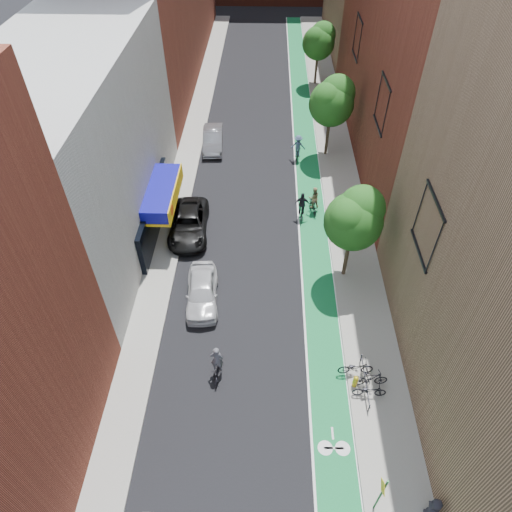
# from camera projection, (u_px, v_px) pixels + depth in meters

# --- Properties ---
(ground) EXTENTS (160.00, 160.00, 0.00)m
(ground) POSITION_uv_depth(u_px,v_px,m) (248.00, 425.00, 21.72)
(ground) COLOR black
(ground) RESTS_ON ground
(bike_lane) EXTENTS (2.00, 68.00, 0.01)m
(bike_lane) POSITION_uv_depth(u_px,v_px,m) (305.00, 142.00, 40.21)
(bike_lane) COLOR #12652A
(bike_lane) RESTS_ON ground
(sidewalk_left) EXTENTS (2.00, 68.00, 0.15)m
(sidewalk_left) POSITION_uv_depth(u_px,v_px,m) (192.00, 140.00, 40.36)
(sidewalk_left) COLOR gray
(sidewalk_left) RESTS_ON ground
(sidewalk_right) EXTENTS (3.00, 68.00, 0.15)m
(sidewalk_right) POSITION_uv_depth(u_px,v_px,m) (334.00, 142.00, 40.11)
(sidewalk_right) COLOR gray
(sidewalk_right) RESTS_ON ground
(building_left_white) EXTENTS (8.00, 20.00, 12.00)m
(building_left_white) POSITION_uv_depth(u_px,v_px,m) (76.00, 154.00, 27.75)
(building_left_white) COLOR silver
(building_left_white) RESTS_ON ground
(building_right_mid_red) EXTENTS (8.00, 28.00, 22.00)m
(building_right_mid_red) POSITION_uv_depth(u_px,v_px,m) (430.00, 6.00, 32.36)
(building_right_mid_red) COLOR maroon
(building_right_mid_red) RESTS_ON ground
(tree_near) EXTENTS (3.40, 3.36, 6.42)m
(tree_near) POSITION_uv_depth(u_px,v_px,m) (355.00, 217.00, 25.51)
(tree_near) COLOR #332619
(tree_near) RESTS_ON ground
(tree_mid) EXTENTS (3.55, 3.53, 6.74)m
(tree_mid) POSITION_uv_depth(u_px,v_px,m) (332.00, 100.00, 35.35)
(tree_mid) COLOR #332619
(tree_mid) RESTS_ON ground
(tree_far) EXTENTS (3.30, 3.25, 6.21)m
(tree_far) POSITION_uv_depth(u_px,v_px,m) (319.00, 40.00, 45.62)
(tree_far) COLOR #332619
(tree_far) RESTS_ON ground
(sign_pole) EXTENTS (0.13, 0.71, 3.00)m
(sign_pole) POSITION_uv_depth(u_px,v_px,m) (381.00, 494.00, 17.82)
(sign_pole) COLOR #194C26
(sign_pole) RESTS_ON sidewalk_right
(parked_car_white) EXTENTS (2.19, 4.64, 1.53)m
(parked_car_white) POSITION_uv_depth(u_px,v_px,m) (202.00, 291.00, 26.74)
(parked_car_white) COLOR silver
(parked_car_white) RESTS_ON ground
(parked_car_black) EXTENTS (2.84, 5.61, 1.52)m
(parked_car_black) POSITION_uv_depth(u_px,v_px,m) (189.00, 224.00, 31.13)
(parked_car_black) COLOR black
(parked_car_black) RESTS_ON ground
(parked_car_silver) EXTENTS (1.92, 4.73, 1.53)m
(parked_car_silver) POSITION_uv_depth(u_px,v_px,m) (213.00, 139.00, 39.13)
(parked_car_silver) COLOR gray
(parked_car_silver) RESTS_ON ground
(cyclist_lead) EXTENTS (0.67, 1.81, 2.16)m
(cyclist_lead) POSITION_uv_depth(u_px,v_px,m) (217.00, 366.00, 23.19)
(cyclist_lead) COLOR black
(cyclist_lead) RESTS_ON ground
(cyclist_lane_near) EXTENTS (0.92, 1.86, 2.02)m
(cyclist_lane_near) POSITION_uv_depth(u_px,v_px,m) (313.00, 202.00, 32.74)
(cyclist_lane_near) COLOR black
(cyclist_lane_near) RESTS_ON ground
(cyclist_lane_mid) EXTENTS (1.06, 1.70, 2.09)m
(cyclist_lane_mid) POSITION_uv_depth(u_px,v_px,m) (302.00, 209.00, 32.21)
(cyclist_lane_mid) COLOR black
(cyclist_lane_mid) RESTS_ON ground
(cyclist_lane_far) EXTENTS (1.27, 1.66, 2.15)m
(cyclist_lane_far) POSITION_uv_depth(u_px,v_px,m) (298.00, 148.00, 37.61)
(cyclist_lane_far) COLOR black
(cyclist_lane_far) RESTS_ON ground
(parked_bike_near) EXTENTS (1.67, 0.58, 0.88)m
(parked_bike_near) POSITION_uv_depth(u_px,v_px,m) (369.00, 391.00, 22.36)
(parked_bike_near) COLOR black
(parked_bike_near) RESTS_ON sidewalk_right
(parked_bike_mid) EXTENTS (1.77, 0.60, 1.04)m
(parked_bike_mid) POSITION_uv_depth(u_px,v_px,m) (371.00, 379.00, 22.73)
(parked_bike_mid) COLOR black
(parked_bike_mid) RESTS_ON sidewalk_right
(parked_bike_far) EXTENTS (1.86, 0.75, 0.96)m
(parked_bike_far) POSITION_uv_depth(u_px,v_px,m) (356.00, 368.00, 23.23)
(parked_bike_far) COLOR black
(parked_bike_far) RESTS_ON sidewalk_right
(pedestrian) EXTENTS (0.72, 0.89, 1.59)m
(pedestrian) POSITION_uv_depth(u_px,v_px,m) (433.00, 509.00, 18.23)
(pedestrian) COLOR black
(pedestrian) RESTS_ON sidewalk_right
(fire_hydrant) EXTENTS (0.27, 0.27, 0.77)m
(fire_hydrant) POSITION_uv_depth(u_px,v_px,m) (355.00, 381.00, 22.77)
(fire_hydrant) COLOR gold
(fire_hydrant) RESTS_ON sidewalk_right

